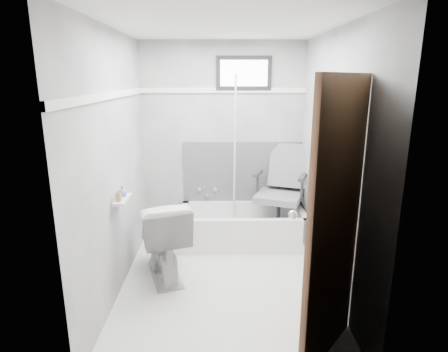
{
  "coord_description": "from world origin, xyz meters",
  "views": [
    {
      "loc": [
        -0.06,
        -3.33,
        1.97
      ],
      "look_at": [
        0.0,
        0.35,
        1.0
      ],
      "focal_mm": 30.0,
      "sensor_mm": 36.0,
      "label": 1
    }
  ],
  "objects_px": {
    "door": "(391,245)",
    "soap_bottle_b": "(122,191)",
    "office_chair": "(279,190)",
    "soap_bottle_a": "(118,195)",
    "bathtub": "(242,226)",
    "toilet": "(163,238)"
  },
  "relations": [
    {
      "from": "door",
      "to": "soap_bottle_b",
      "type": "distance_m",
      "value": 2.29
    },
    {
      "from": "office_chair",
      "to": "soap_bottle_a",
      "type": "height_order",
      "value": "office_chair"
    },
    {
      "from": "soap_bottle_a",
      "to": "bathtub",
      "type": "bearing_deg",
      "value": 43.23
    },
    {
      "from": "bathtub",
      "to": "door",
      "type": "height_order",
      "value": "door"
    },
    {
      "from": "toilet",
      "to": "door",
      "type": "height_order",
      "value": "door"
    },
    {
      "from": "bathtub",
      "to": "office_chair",
      "type": "bearing_deg",
      "value": 5.44
    },
    {
      "from": "bathtub",
      "to": "toilet",
      "type": "height_order",
      "value": "toilet"
    },
    {
      "from": "toilet",
      "to": "door",
      "type": "bearing_deg",
      "value": 119.77
    },
    {
      "from": "soap_bottle_a",
      "to": "soap_bottle_b",
      "type": "xyz_separation_m",
      "value": [
        0.0,
        0.14,
        -0.01
      ]
    },
    {
      "from": "toilet",
      "to": "soap_bottle_b",
      "type": "xyz_separation_m",
      "value": [
        -0.32,
        -0.18,
        0.55
      ]
    },
    {
      "from": "door",
      "to": "bathtub",
      "type": "bearing_deg",
      "value": 108.75
    },
    {
      "from": "office_chair",
      "to": "soap_bottle_b",
      "type": "relative_size",
      "value": 10.42
    },
    {
      "from": "bathtub",
      "to": "soap_bottle_a",
      "type": "xyz_separation_m",
      "value": [
        -1.17,
        -1.1,
        0.76
      ]
    },
    {
      "from": "toilet",
      "to": "soap_bottle_b",
      "type": "relative_size",
      "value": 8.14
    },
    {
      "from": "office_chair",
      "to": "soap_bottle_a",
      "type": "bearing_deg",
      "value": -123.07
    },
    {
      "from": "toilet",
      "to": "door",
      "type": "distance_m",
      "value": 2.23
    },
    {
      "from": "bathtub",
      "to": "toilet",
      "type": "xyz_separation_m",
      "value": [
        -0.85,
        -0.78,
        0.2
      ]
    },
    {
      "from": "bathtub",
      "to": "door",
      "type": "xyz_separation_m",
      "value": [
        0.75,
        -2.21,
        0.79
      ]
    },
    {
      "from": "bathtub",
      "to": "soap_bottle_a",
      "type": "distance_m",
      "value": 1.77
    },
    {
      "from": "office_chair",
      "to": "toilet",
      "type": "relative_size",
      "value": 1.28
    },
    {
      "from": "bathtub",
      "to": "toilet",
      "type": "relative_size",
      "value": 1.8
    },
    {
      "from": "bathtub",
      "to": "office_chair",
      "type": "relative_size",
      "value": 1.41
    }
  ]
}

